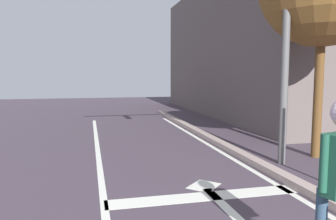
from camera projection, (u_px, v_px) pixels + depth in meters
name	position (u px, v px, depth m)	size (l,w,h in m)	color
lane_line_center	(106.00, 220.00, 4.52)	(0.12, 20.00, 0.01)	white
lane_line_curbside	(303.00, 200.00, 5.22)	(0.12, 20.00, 0.01)	white
stop_bar	(205.00, 196.00, 5.38)	(3.19, 0.40, 0.01)	white
lane_arrow_stem	(223.00, 204.00, 5.07)	(0.16, 1.40, 0.01)	white
lane_arrow_head	(204.00, 186.00, 5.89)	(0.56, 0.44, 0.01)	white
curb_strip	(317.00, 195.00, 5.27)	(0.24, 24.00, 0.14)	#A79189
building_block	(317.00, 51.00, 17.08)	(12.06, 13.71, 6.28)	#615553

